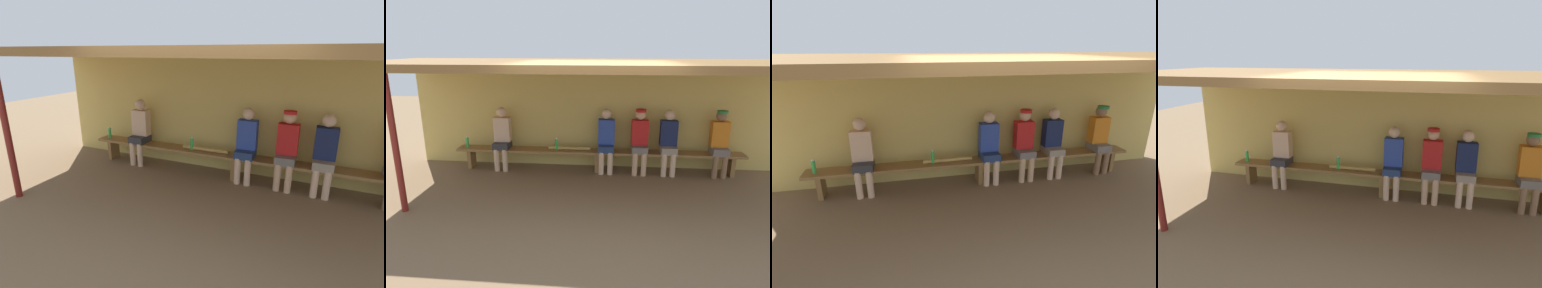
# 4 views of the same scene
# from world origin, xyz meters

# --- Properties ---
(ground_plane) EXTENTS (24.00, 24.00, 0.00)m
(ground_plane) POSITION_xyz_m (0.00, 0.00, 0.00)
(ground_plane) COLOR brown
(back_wall) EXTENTS (8.00, 0.20, 2.20)m
(back_wall) POSITION_xyz_m (0.00, 2.00, 1.10)
(back_wall) COLOR #D8BC60
(back_wall) RESTS_ON ground
(dugout_roof) EXTENTS (8.00, 2.80, 0.12)m
(dugout_roof) POSITION_xyz_m (0.00, 0.70, 2.26)
(dugout_roof) COLOR brown
(dugout_roof) RESTS_ON back_wall
(bench) EXTENTS (6.00, 0.36, 0.46)m
(bench) POSITION_xyz_m (0.00, 1.55, 0.39)
(bench) COLOR olive
(bench) RESTS_ON ground
(player_in_red) EXTENTS (0.34, 0.42, 1.34)m
(player_in_red) POSITION_xyz_m (1.46, 1.55, 0.73)
(player_in_red) COLOR gray
(player_in_red) RESTS_ON ground
(player_middle) EXTENTS (0.34, 0.42, 1.34)m
(player_middle) POSITION_xyz_m (0.87, 1.55, 0.75)
(player_middle) COLOR slate
(player_middle) RESTS_ON ground
(player_leftmost) EXTENTS (0.34, 0.42, 1.34)m
(player_leftmost) POSITION_xyz_m (0.19, 1.55, 0.73)
(player_leftmost) COLOR navy
(player_leftmost) RESTS_ON ground
(player_with_sunglasses) EXTENTS (0.34, 0.42, 1.34)m
(player_with_sunglasses) POSITION_xyz_m (2.47, 1.55, 0.75)
(player_with_sunglasses) COLOR slate
(player_with_sunglasses) RESTS_ON ground
(player_in_blue) EXTENTS (0.34, 0.42, 1.34)m
(player_in_blue) POSITION_xyz_m (-2.03, 1.55, 0.73)
(player_in_blue) COLOR #333338
(player_in_blue) RESTS_ON ground
(water_bottle_green) EXTENTS (0.06, 0.06, 0.24)m
(water_bottle_green) POSITION_xyz_m (-2.81, 1.53, 0.57)
(water_bottle_green) COLOR green
(water_bottle_green) RESTS_ON bench
(water_bottle_clear) EXTENTS (0.06, 0.06, 0.25)m
(water_bottle_clear) POSITION_xyz_m (-0.86, 1.54, 0.58)
(water_bottle_clear) COLOR green
(water_bottle_clear) RESTS_ON bench
(baseball_bat) EXTENTS (0.89, 0.08, 0.07)m
(baseball_bat) POSITION_xyz_m (-0.59, 1.55, 0.49)
(baseball_bat) COLOR tan
(baseball_bat) RESTS_ON bench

